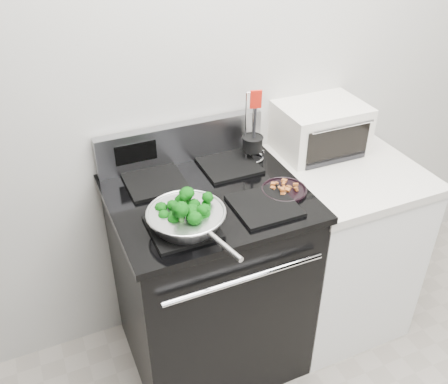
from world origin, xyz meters
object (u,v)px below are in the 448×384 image
bacon_plate (284,188)px  utensil_holder (252,147)px  toaster_oven (320,128)px  gas_range (209,278)px  skillet (187,218)px

bacon_plate → utensil_holder: 0.30m
bacon_plate → toaster_oven: (0.36, 0.29, 0.07)m
gas_range → toaster_oven: toaster_oven is taller
gas_range → utensil_holder: 0.63m
gas_range → skillet: bearing=-130.5°
skillet → toaster_oven: 0.88m
bacon_plate → utensil_holder: (0.00, 0.30, 0.04)m
gas_range → utensil_holder: utensil_holder is taller
skillet → bacon_plate: skillet is taller
utensil_holder → toaster_oven: bearing=13.6°
toaster_oven → bacon_plate: bearing=-139.7°
toaster_oven → skillet: bearing=-154.8°
gas_range → bacon_plate: gas_range is taller
gas_range → skillet: 0.56m
gas_range → skillet: (-0.15, -0.18, 0.51)m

